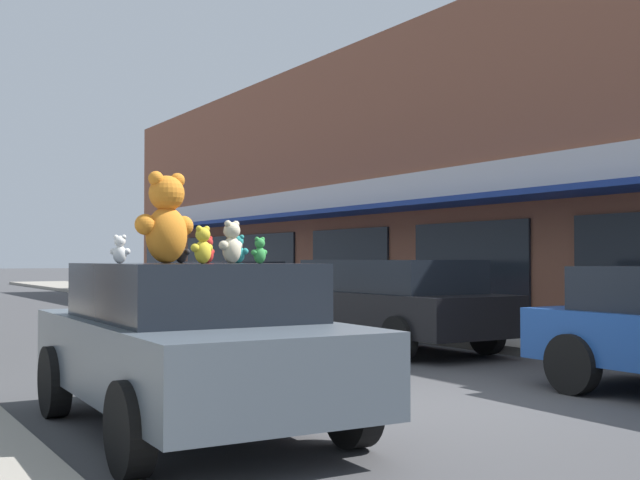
{
  "coord_description": "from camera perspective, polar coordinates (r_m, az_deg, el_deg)",
  "views": [
    {
      "loc": [
        -5.33,
        -6.74,
        1.54
      ],
      "look_at": [
        0.33,
        2.54,
        1.8
      ],
      "focal_mm": 45.0,
      "sensor_mm": 36.0,
      "label": 1
    }
  ],
  "objects": [
    {
      "name": "storefront_row",
      "position": [
        24.81,
        16.58,
        4.01
      ],
      "size": [
        12.99,
        40.31,
        7.69
      ],
      "color": "brown",
      "rests_on": "ground_plane"
    },
    {
      "name": "teddy_bear_black",
      "position": [
        7.58,
        -9.85,
        -0.72
      ],
      "size": [
        0.15,
        0.19,
        0.25
      ],
      "rotation": [
        0.0,
        0.0,
        2.12
      ],
      "color": "black",
      "rests_on": "plush_art_car"
    },
    {
      "name": "parked_car_far_center",
      "position": [
        13.79,
        4.9,
        -4.25
      ],
      "size": [
        1.97,
        4.72,
        1.53
      ],
      "color": "black",
      "rests_on": "ground_plane"
    },
    {
      "name": "plush_art_car",
      "position": [
        7.34,
        -9.21,
        -7.1
      ],
      "size": [
        2.13,
        4.14,
        1.5
      ],
      "rotation": [
        0.0,
        0.0,
        -0.03
      ],
      "color": "#4C5660",
      "rests_on": "ground_plane"
    },
    {
      "name": "teddy_bear_giant",
      "position": [
        7.43,
        -10.88,
        1.45
      ],
      "size": [
        0.63,
        0.42,
        0.83
      ],
      "rotation": [
        0.0,
        0.0,
        3.39
      ],
      "color": "orange",
      "rests_on": "plush_art_car"
    },
    {
      "name": "teddy_bear_pink",
      "position": [
        7.8,
        -10.82,
        -0.7
      ],
      "size": [
        0.17,
        0.19,
        0.26
      ],
      "rotation": [
        0.0,
        0.0,
        2.23
      ],
      "color": "pink",
      "rests_on": "plush_art_car"
    },
    {
      "name": "parked_car_far_right",
      "position": [
        19.44,
        -6.6,
        -3.47
      ],
      "size": [
        1.99,
        4.11,
        1.48
      ],
      "color": "maroon",
      "rests_on": "ground_plane"
    },
    {
      "name": "teddy_bear_yellow",
      "position": [
        6.67,
        -8.35,
        -0.38
      ],
      "size": [
        0.24,
        0.17,
        0.31
      ],
      "rotation": [
        0.0,
        0.0,
        3.52
      ],
      "color": "yellow",
      "rests_on": "plush_art_car"
    },
    {
      "name": "teddy_bear_cream",
      "position": [
        7.17,
        -6.31,
        -0.19
      ],
      "size": [
        0.29,
        0.22,
        0.38
      ],
      "rotation": [
        0.0,
        0.0,
        3.57
      ],
      "color": "beige",
      "rests_on": "plush_art_car"
    },
    {
      "name": "ground_plane",
      "position": [
        8.73,
        6.99,
        -11.52
      ],
      "size": [
        260.0,
        260.0,
        0.0
      ],
      "primitive_type": "plane",
      "color": "#424244"
    },
    {
      "name": "teddy_bear_red",
      "position": [
        7.84,
        -8.0,
        -0.7
      ],
      "size": [
        0.2,
        0.15,
        0.26
      ],
      "rotation": [
        0.0,
        0.0,
        3.56
      ],
      "color": "red",
      "rests_on": "plush_art_car"
    },
    {
      "name": "teddy_bear_white",
      "position": [
        7.21,
        -14.04,
        -0.67
      ],
      "size": [
        0.18,
        0.16,
        0.25
      ],
      "rotation": [
        0.0,
        0.0,
        2.51
      ],
      "color": "white",
      "rests_on": "plush_art_car"
    },
    {
      "name": "teddy_bear_teal",
      "position": [
        7.51,
        -5.86,
        -0.67
      ],
      "size": [
        0.18,
        0.18,
        0.27
      ],
      "rotation": [
        0.0,
        0.0,
        2.4
      ],
      "color": "teal",
      "rests_on": "plush_art_car"
    },
    {
      "name": "teddy_bear_green",
      "position": [
        6.75,
        -4.31,
        -0.77
      ],
      "size": [
        0.17,
        0.11,
        0.23
      ],
      "rotation": [
        0.0,
        0.0,
        3.37
      ],
      "color": "green",
      "rests_on": "plush_art_car"
    }
  ]
}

